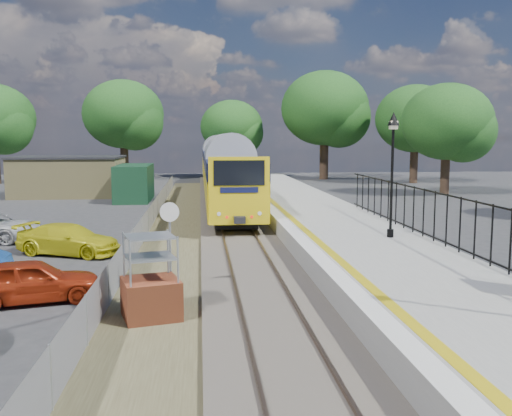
{
  "coord_description": "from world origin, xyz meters",
  "views": [
    {
      "loc": [
        -1.71,
        -14.27,
        4.56
      ],
      "look_at": [
        0.33,
        6.39,
        2.0
      ],
      "focal_mm": 40.0,
      "sensor_mm": 36.0,
      "label": 1
    }
  ],
  "objects": [
    {
      "name": "train",
      "position": [
        0.0,
        31.07,
        2.34
      ],
      "size": [
        2.82,
        40.83,
        3.51
      ],
      "color": "gold",
      "rests_on": "ground"
    },
    {
      "name": "palisade_fence",
      "position": [
        6.55,
        2.24,
        1.84
      ],
      "size": [
        0.12,
        26.0,
        2.0
      ],
      "color": "black",
      "rests_on": "platform"
    },
    {
      "name": "platform_edge",
      "position": [
        2.14,
        8.0,
        0.9
      ],
      "size": [
        0.9,
        70.0,
        0.01
      ],
      "color": "silver",
      "rests_on": "platform"
    },
    {
      "name": "brick_plinth",
      "position": [
        -2.97,
        -0.15,
        1.05
      ],
      "size": [
        1.66,
        1.66,
        2.19
      ],
      "rotation": [
        0.0,
        0.0,
        0.26
      ],
      "color": "#994627",
      "rests_on": "ground"
    },
    {
      "name": "wire_fence",
      "position": [
        -4.2,
        12.0,
        0.6
      ],
      "size": [
        0.06,
        52.0,
        1.2
      ],
      "color": "#999EA3",
      "rests_on": "ground"
    },
    {
      "name": "tree_line",
      "position": [
        1.4,
        42.0,
        6.61
      ],
      "size": [
        56.8,
        43.8,
        11.88
      ],
      "color": "#332319",
      "rests_on": "ground"
    },
    {
      "name": "track_bed",
      "position": [
        -0.47,
        9.67,
        0.09
      ],
      "size": [
        5.9,
        80.0,
        0.29
      ],
      "color": "#473F38",
      "rests_on": "ground"
    },
    {
      "name": "platform",
      "position": [
        4.2,
        8.0,
        0.45
      ],
      "size": [
        5.0,
        70.0,
        0.9
      ],
      "primitive_type": "cube",
      "color": "gray",
      "rests_on": "ground"
    },
    {
      "name": "speed_sign",
      "position": [
        -2.58,
        1.89,
        1.87
      ],
      "size": [
        0.55,
        0.13,
        2.75
      ],
      "rotation": [
        0.0,
        0.0,
        -0.14
      ],
      "color": "#999EA3",
      "rests_on": "ground"
    },
    {
      "name": "car_red",
      "position": [
        -6.4,
        1.69,
        0.62
      ],
      "size": [
        3.91,
        2.34,
        1.24
      ],
      "primitive_type": "imported",
      "rotation": [
        0.0,
        0.0,
        1.82
      ],
      "color": "maroon",
      "rests_on": "ground"
    },
    {
      "name": "victorian_lamp_north",
      "position": [
        5.3,
        6.0,
        4.3
      ],
      "size": [
        0.44,
        0.44,
        4.6
      ],
      "color": "black",
      "rests_on": "platform"
    },
    {
      "name": "ground",
      "position": [
        0.0,
        0.0,
        0.0
      ],
      "size": [
        120.0,
        120.0,
        0.0
      ],
      "primitive_type": "plane",
      "color": "#2D2D30",
      "rests_on": "ground"
    },
    {
      "name": "outbuilding",
      "position": [
        -10.91,
        31.21,
        1.52
      ],
      "size": [
        10.8,
        10.1,
        3.12
      ],
      "color": "tan",
      "rests_on": "ground"
    },
    {
      "name": "car_yellow",
      "position": [
        -6.86,
        8.35,
        0.6
      ],
      "size": [
        4.49,
        3.09,
        1.21
      ],
      "primitive_type": "imported",
      "rotation": [
        0.0,
        0.0,
        1.2
      ],
      "color": "gold",
      "rests_on": "ground"
    }
  ]
}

